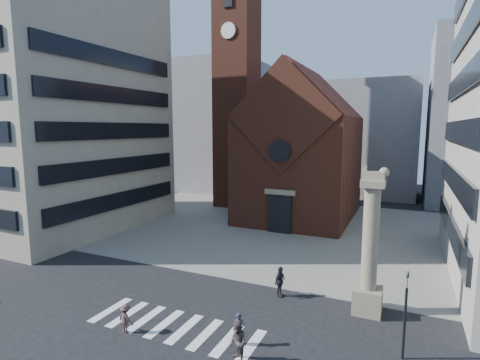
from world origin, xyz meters
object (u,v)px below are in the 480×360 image
at_px(lion_column, 370,256).
at_px(pedestrian_0, 239,330).
at_px(traffic_light, 405,313).
at_px(scooter_0, 231,219).
at_px(pedestrian_2, 280,282).
at_px(pedestrian_1, 238,342).

relative_size(lion_column, pedestrian_0, 5.20).
xyz_separation_m(lion_column, traffic_light, (1.99, -4.00, -1.17)).
bearing_deg(scooter_0, pedestrian_0, -71.68).
height_order(traffic_light, pedestrian_2, traffic_light).
bearing_deg(traffic_light, pedestrian_2, 152.08).
distance_m(pedestrian_0, scooter_0, 24.10).
relative_size(traffic_light, pedestrian_1, 2.26).
bearing_deg(pedestrian_2, scooter_0, 47.65).
bearing_deg(pedestrian_1, traffic_light, 67.48).
bearing_deg(pedestrian_1, lion_column, 97.52).
bearing_deg(pedestrian_0, traffic_light, 4.32).
distance_m(traffic_light, pedestrian_2, 8.43).
relative_size(lion_column, traffic_light, 2.02).
height_order(lion_column, traffic_light, lion_column).
bearing_deg(pedestrian_2, traffic_light, -105.72).
height_order(traffic_light, pedestrian_0, traffic_light).
bearing_deg(lion_column, traffic_light, -63.54).
relative_size(traffic_light, pedestrian_0, 2.58).
relative_size(pedestrian_1, scooter_0, 0.97).
bearing_deg(lion_column, scooter_0, 136.85).
height_order(lion_column, pedestrian_1, lion_column).
relative_size(traffic_light, scooter_0, 2.19).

